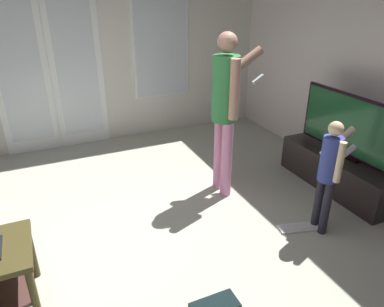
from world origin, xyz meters
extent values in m
cube|color=#AAAD99|center=(0.00, 0.00, -0.01)|extent=(5.97, 5.33, 0.02)
cube|color=silver|center=(0.00, 2.63, 1.41)|extent=(5.97, 0.06, 2.82)
cube|color=white|center=(-0.48, 2.59, 1.03)|extent=(0.68, 0.02, 2.12)
cube|color=silver|center=(-0.48, 2.58, 1.08)|extent=(0.52, 0.01, 1.82)
cube|color=white|center=(0.21, 2.59, 1.03)|extent=(0.68, 0.02, 2.12)
cube|color=silver|center=(0.21, 2.58, 1.08)|extent=(0.52, 0.01, 1.82)
cube|color=white|center=(1.41, 2.59, 1.30)|extent=(0.84, 0.02, 1.50)
cube|color=silver|center=(1.41, 2.58, 1.30)|extent=(0.78, 0.01, 1.44)
cylinder|color=#3E3619|center=(-0.59, -0.45, 0.23)|extent=(0.05, 0.05, 0.47)
cylinder|color=#3E3619|center=(-0.59, 0.03, 0.23)|extent=(0.05, 0.05, 0.47)
cube|color=black|center=(2.59, 0.12, 0.20)|extent=(0.48, 1.41, 0.39)
cube|color=black|center=(2.59, 0.12, 0.41)|extent=(0.08, 0.44, 0.04)
cube|color=black|center=(2.59, 0.12, 0.75)|extent=(0.04, 1.24, 0.64)
cube|color=#194C28|center=(2.57, 0.12, 0.75)|extent=(0.00, 1.19, 0.59)
cylinder|color=pink|center=(1.36, 0.49, 0.41)|extent=(0.12, 0.12, 0.83)
cylinder|color=pink|center=(1.36, 0.67, 0.41)|extent=(0.12, 0.12, 0.83)
cylinder|color=#338245|center=(1.36, 0.58, 1.15)|extent=(0.27, 0.27, 0.65)
sphere|color=tan|center=(1.36, 0.58, 1.59)|extent=(0.20, 0.20, 0.20)
cylinder|color=tan|center=(1.35, 0.40, 1.19)|extent=(0.09, 0.09, 0.58)
cylinder|color=tan|center=(1.61, 0.76, 1.32)|extent=(0.54, 0.11, 0.39)
cube|color=white|center=(1.85, 0.75, 1.17)|extent=(0.14, 0.04, 0.10)
cylinder|color=#25252F|center=(1.84, -0.47, 0.26)|extent=(0.07, 0.07, 0.52)
cylinder|color=#25252F|center=(1.85, -0.35, 0.26)|extent=(0.07, 0.07, 0.52)
cylinder|color=#364295|center=(1.85, -0.41, 0.73)|extent=(0.17, 0.17, 0.41)
sphere|color=beige|center=(1.85, -0.41, 1.01)|extent=(0.12, 0.12, 0.12)
cylinder|color=beige|center=(1.84, -0.52, 0.75)|extent=(0.06, 0.06, 0.36)
cylinder|color=beige|center=(2.01, -0.31, 0.82)|extent=(0.33, 0.09, 0.26)
cube|color=white|center=(2.15, -0.33, 0.71)|extent=(0.13, 0.05, 0.11)
cube|color=white|center=(1.72, -0.34, 0.01)|extent=(0.46, 0.24, 0.02)
cube|color=silver|center=(1.72, -0.34, 0.02)|extent=(0.41, 0.20, 0.00)
camera|label=1|loc=(-0.35, -2.41, 2.05)|focal=33.29mm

